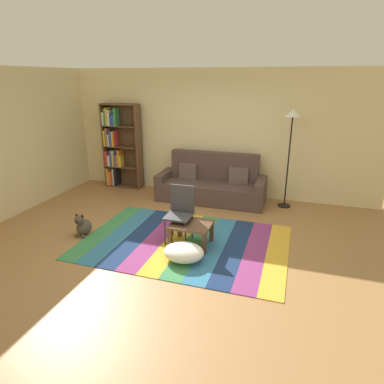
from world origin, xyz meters
TOP-DOWN VIEW (x-y plane):
  - ground_plane at (0.00, 0.00)m, footprint 14.00×14.00m
  - back_wall at (0.00, 2.55)m, footprint 6.80×0.10m
  - left_wall at (-3.40, 0.75)m, footprint 0.10×5.50m
  - rug at (0.10, -0.00)m, footprint 3.22×2.19m
  - couch at (0.01, 2.02)m, footprint 2.26×0.80m
  - bookshelf at (-2.35, 2.31)m, footprint 0.90×0.28m
  - coffee_table at (0.23, -0.05)m, footprint 0.62×0.52m
  - pouf at (0.26, -0.53)m, footprint 0.59×0.50m
  - dog at (-1.61, -0.26)m, footprint 0.22×0.35m
  - standing_lamp at (1.53, 2.12)m, footprint 0.32×0.32m
  - tv_remote at (0.13, -0.07)m, footprint 0.13×0.15m
  - folding_chair at (0.00, 0.09)m, footprint 0.40×0.40m

SIDE VIEW (x-z plane):
  - ground_plane at x=0.00m, z-range 0.00..0.00m
  - rug at x=0.10m, z-range 0.00..0.01m
  - pouf at x=0.26m, z-range 0.01..0.25m
  - dog at x=-1.61m, z-range -0.04..0.36m
  - coffee_table at x=0.23m, z-range 0.12..0.48m
  - couch at x=0.01m, z-range -0.16..0.84m
  - tv_remote at x=0.13m, z-range 0.37..0.39m
  - folding_chair at x=0.00m, z-range 0.08..0.98m
  - bookshelf at x=-2.35m, z-range -0.03..1.92m
  - back_wall at x=0.00m, z-range 0.00..2.70m
  - left_wall at x=-3.40m, z-range 0.00..2.70m
  - standing_lamp at x=1.53m, z-range 0.65..2.60m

